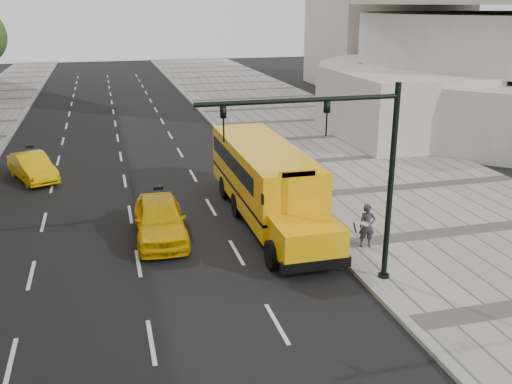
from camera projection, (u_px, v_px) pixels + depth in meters
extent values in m
plane|color=black|center=(154.00, 212.00, 24.59)|extent=(140.00, 140.00, 0.00)
cube|color=#999591|center=(404.00, 188.00, 27.51)|extent=(12.00, 140.00, 0.15)
cube|color=gray|center=(286.00, 199.00, 26.04)|extent=(0.30, 140.00, 0.15)
cube|color=silver|center=(400.00, 106.00, 37.24)|extent=(8.00, 10.00, 4.40)
cube|color=#FFB209|center=(263.00, 174.00, 23.87)|extent=(2.50, 9.00, 2.45)
cube|color=#FFB209|center=(307.00, 238.00, 19.05)|extent=(2.20, 2.00, 1.10)
cube|color=black|center=(316.00, 264.00, 18.41)|extent=(2.38, 0.25, 0.35)
cube|color=black|center=(263.00, 186.00, 24.04)|extent=(2.52, 9.00, 0.12)
cube|color=black|center=(298.00, 196.00, 19.65)|extent=(2.05, 0.10, 0.90)
cube|color=black|center=(260.00, 160.00, 24.18)|extent=(2.52, 7.50, 0.70)
cube|color=#FFB209|center=(298.00, 174.00, 19.39)|extent=(1.40, 0.12, 0.28)
ellipsoid|color=silver|center=(369.00, 227.00, 17.88)|extent=(0.32, 0.32, 0.14)
cylinder|color=black|center=(358.00, 231.00, 18.09)|extent=(0.36, 0.47, 0.58)
cylinder|color=black|center=(272.00, 255.00, 19.23)|extent=(0.30, 1.00, 1.00)
cylinder|color=black|center=(334.00, 248.00, 19.79)|extent=(0.30, 1.00, 1.00)
cylinder|color=black|center=(237.00, 205.00, 24.00)|extent=(0.30, 1.00, 1.00)
cylinder|color=black|center=(288.00, 200.00, 24.55)|extent=(0.30, 1.00, 1.00)
cylinder|color=black|center=(225.00, 187.00, 26.29)|extent=(0.30, 1.00, 1.00)
cylinder|color=black|center=(271.00, 183.00, 26.85)|extent=(0.30, 1.00, 1.00)
imported|color=#E7B004|center=(160.00, 219.00, 21.56)|extent=(2.02, 4.72, 1.59)
imported|color=#E7B004|center=(32.00, 167.00, 28.87)|extent=(2.89, 4.36, 1.36)
imported|color=#2B282E|center=(367.00, 226.00, 20.50)|extent=(0.66, 0.51, 1.62)
cylinder|color=black|center=(390.00, 187.00, 17.50)|extent=(0.18, 0.18, 6.40)
cylinder|color=black|center=(383.00, 277.00, 18.46)|extent=(0.36, 0.36, 0.25)
cylinder|color=black|center=(300.00, 100.00, 15.88)|extent=(6.00, 0.14, 0.14)
imported|color=black|center=(326.00, 118.00, 16.25)|extent=(0.16, 0.20, 1.00)
imported|color=black|center=(223.00, 124.00, 15.51)|extent=(0.16, 0.20, 1.00)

